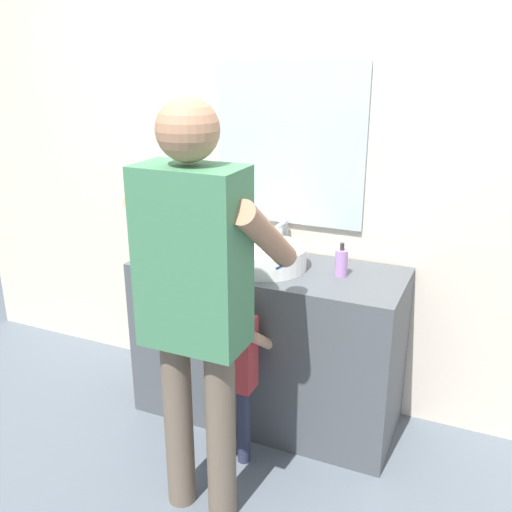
{
  "coord_description": "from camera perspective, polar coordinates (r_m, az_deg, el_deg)",
  "views": [
    {
      "loc": [
        1.03,
        -2.18,
        1.88
      ],
      "look_at": [
        0.0,
        0.15,
        0.96
      ],
      "focal_mm": 40.21,
      "sensor_mm": 36.0,
      "label": 1
    }
  ],
  "objects": [
    {
      "name": "back_wall",
      "position": [
        3.03,
        3.62,
        9.66
      ],
      "size": [
        4.4,
        0.1,
        2.7
      ],
      "color": "beige",
      "rests_on": "ground"
    },
    {
      "name": "child_toddler",
      "position": [
        2.68,
        -2.2,
        -10.46
      ],
      "size": [
        0.27,
        0.27,
        0.89
      ],
      "color": "#2D334C",
      "rests_on": "ground"
    },
    {
      "name": "ground_plane",
      "position": [
        3.06,
        -1.19,
        -18.2
      ],
      "size": [
        14.0,
        14.0,
        0.0
      ],
      "primitive_type": "plane",
      "color": "slate"
    },
    {
      "name": "vanity_cabinet",
      "position": [
        3.05,
        1.15,
        -8.6
      ],
      "size": [
        1.36,
        0.54,
        0.86
      ],
      "primitive_type": "cube",
      "color": "#4C5156",
      "rests_on": "ground"
    },
    {
      "name": "faucet",
      "position": [
        3.04,
        2.78,
        1.75
      ],
      "size": [
        0.18,
        0.14,
        0.18
      ],
      "color": "#B7BABF",
      "rests_on": "vanity_cabinet"
    },
    {
      "name": "toothbrush_cup",
      "position": [
        3.02,
        -6.16,
        0.94
      ],
      "size": [
        0.07,
        0.07,
        0.21
      ],
      "color": "#4C8EB2",
      "rests_on": "vanity_cabinet"
    },
    {
      "name": "adult_parent",
      "position": [
        2.19,
        -5.99,
        -2.8
      ],
      "size": [
        0.54,
        0.57,
        1.74
      ],
      "color": "#6B5B4C",
      "rests_on": "ground"
    },
    {
      "name": "sink_basin",
      "position": [
        2.84,
        1.06,
        -0.06
      ],
      "size": [
        0.4,
        0.4,
        0.11
      ],
      "color": "white",
      "rests_on": "vanity_cabinet"
    },
    {
      "name": "soap_bottle",
      "position": [
        2.76,
        8.49,
        -0.64
      ],
      "size": [
        0.06,
        0.06,
        0.17
      ],
      "color": "#B27FC6",
      "rests_on": "vanity_cabinet"
    }
  ]
}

